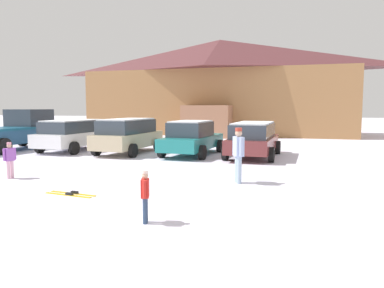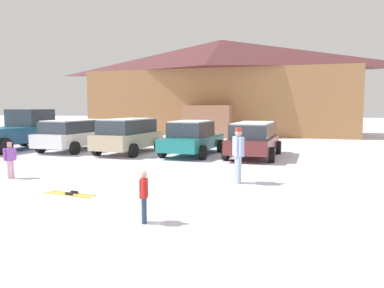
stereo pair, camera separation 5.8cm
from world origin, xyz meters
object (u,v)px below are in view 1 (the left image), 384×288
at_px(pair_of_skis, 71,194).
at_px(parked_teal_hatchback, 192,138).
at_px(skier_adult_in_blue_parka, 238,152).
at_px(parked_white_suv, 74,134).
at_px(ski_lodge, 219,86).
at_px(pickup_truck, 17,131).
at_px(parked_beige_suv, 128,135).
at_px(skier_child_in_purple_jacket, 10,158).
at_px(parked_maroon_van, 253,138).
at_px(skier_child_in_red_jacket, 145,194).

bearing_deg(pair_of_skis, parked_teal_hatchback, 83.19).
height_order(skier_adult_in_blue_parka, pair_of_skis, skier_adult_in_blue_parka).
bearing_deg(parked_white_suv, skier_adult_in_blue_parka, -33.38).
distance_m(ski_lodge, pickup_truck, 17.26).
bearing_deg(parked_beige_suv, skier_child_in_purple_jacket, -97.68).
relative_size(skier_child_in_purple_jacket, skier_adult_in_blue_parka, 0.70).
bearing_deg(ski_lodge, pair_of_skis, -89.15).
distance_m(parked_beige_suv, parked_teal_hatchback, 3.21).
bearing_deg(skier_adult_in_blue_parka, parked_maroon_van, 91.00).
bearing_deg(pickup_truck, parked_teal_hatchback, 0.08).
bearing_deg(pair_of_skis, parked_white_suv, 121.45).
distance_m(ski_lodge, parked_maroon_van, 15.72).
height_order(ski_lodge, parked_maroon_van, ski_lodge).
height_order(skier_child_in_purple_jacket, pair_of_skis, skier_child_in_purple_jacket).
xyz_separation_m(parked_white_suv, skier_child_in_purple_jacket, (2.25, -7.28, -0.22)).
bearing_deg(pickup_truck, skier_child_in_purple_jacket, -52.08).
distance_m(skier_child_in_red_jacket, skier_adult_in_blue_parka, 4.52).
bearing_deg(parked_maroon_van, skier_child_in_purple_jacket, -134.60).
bearing_deg(pair_of_skis, skier_child_in_red_jacket, -32.22).
xyz_separation_m(ski_lodge, parked_beige_suv, (-1.83, -14.94, -3.12)).
bearing_deg(parked_beige_suv, pair_of_skis, -75.59).
bearing_deg(pair_of_skis, parked_maroon_van, 65.60).
height_order(ski_lodge, skier_child_in_purple_jacket, ski_lodge).
height_order(parked_white_suv, skier_child_in_red_jacket, parked_white_suv).
height_order(parked_beige_suv, skier_child_in_purple_jacket, parked_beige_suv).
bearing_deg(skier_child_in_red_jacket, ski_lodge, 97.05).
bearing_deg(parked_teal_hatchback, parked_maroon_van, 0.30).
relative_size(parked_beige_suv, parked_teal_hatchback, 0.96).
xyz_separation_m(parked_white_suv, pickup_truck, (-3.30, -0.17, 0.12)).
xyz_separation_m(parked_white_suv, skier_child_in_red_jacket, (8.13, -10.52, -0.29)).
bearing_deg(parked_teal_hatchback, parked_white_suv, 178.63).
distance_m(ski_lodge, skier_child_in_purple_jacket, 22.36).
height_order(parked_maroon_van, skier_adult_in_blue_parka, skier_adult_in_blue_parka).
distance_m(pickup_truck, pair_of_skis, 12.25).
distance_m(ski_lodge, skier_child_in_red_jacket, 25.59).
bearing_deg(skier_child_in_purple_jacket, pickup_truck, 127.92).
relative_size(pickup_truck, skier_child_in_red_jacket, 5.76).
relative_size(skier_child_in_red_jacket, skier_child_in_purple_jacket, 0.90).
height_order(parked_white_suv, skier_adult_in_blue_parka, skier_adult_in_blue_parka).
bearing_deg(skier_child_in_purple_jacket, parked_maroon_van, 45.40).
bearing_deg(pickup_truck, ski_lodge, 60.70).
bearing_deg(skier_child_in_red_jacket, parked_maroon_van, 83.65).
bearing_deg(pickup_truck, parked_maroon_van, 0.13).
relative_size(parked_teal_hatchback, skier_adult_in_blue_parka, 2.81).
bearing_deg(pickup_truck, pair_of_skis, -44.82).
xyz_separation_m(ski_lodge, skier_child_in_purple_jacket, (-2.77, -21.93, -3.38)).
distance_m(skier_adult_in_blue_parka, pair_of_skis, 4.87).
xyz_separation_m(parked_teal_hatchback, pair_of_skis, (-1.03, -8.62, -0.80)).
height_order(pickup_truck, skier_child_in_red_jacket, pickup_truck).
bearing_deg(skier_child_in_purple_jacket, ski_lodge, 82.79).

